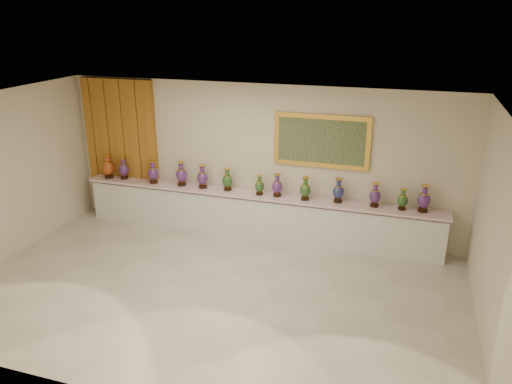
% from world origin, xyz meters
% --- Properties ---
extents(ground, '(8.00, 8.00, 0.00)m').
position_xyz_m(ground, '(0.00, 0.00, 0.00)').
color(ground, beige).
rests_on(ground, ground).
extents(room, '(8.00, 8.00, 8.00)m').
position_xyz_m(room, '(-2.35, 2.44, 1.58)').
color(room, beige).
rests_on(room, ground).
extents(counter, '(7.28, 0.48, 0.90)m').
position_xyz_m(counter, '(0.00, 2.27, 0.44)').
color(counter, white).
rests_on(counter, ground).
extents(vase_0, '(0.29, 0.29, 0.51)m').
position_xyz_m(vase_0, '(-3.27, 2.21, 1.13)').
color(vase_0, black).
rests_on(vase_0, counter).
extents(vase_1, '(0.25, 0.25, 0.46)m').
position_xyz_m(vase_1, '(-2.93, 2.27, 1.11)').
color(vase_1, black).
rests_on(vase_1, counter).
extents(vase_2, '(0.25, 0.25, 0.48)m').
position_xyz_m(vase_2, '(-2.20, 2.21, 1.11)').
color(vase_2, black).
rests_on(vase_2, counter).
extents(vase_3, '(0.26, 0.26, 0.50)m').
position_xyz_m(vase_3, '(-1.58, 2.25, 1.12)').
color(vase_3, black).
rests_on(vase_3, counter).
extents(vase_4, '(0.25, 0.25, 0.48)m').
position_xyz_m(vase_4, '(-1.11, 2.24, 1.12)').
color(vase_4, black).
rests_on(vase_4, counter).
extents(vase_5, '(0.26, 0.26, 0.45)m').
position_xyz_m(vase_5, '(-0.58, 2.27, 1.10)').
color(vase_5, black).
rests_on(vase_5, counter).
extents(vase_6, '(0.19, 0.19, 0.39)m').
position_xyz_m(vase_6, '(0.10, 2.22, 1.08)').
color(vase_6, black).
rests_on(vase_6, counter).
extents(vase_7, '(0.26, 0.26, 0.45)m').
position_xyz_m(vase_7, '(0.45, 2.24, 1.10)').
color(vase_7, black).
rests_on(vase_7, counter).
extents(vase_8, '(0.27, 0.27, 0.45)m').
position_xyz_m(vase_8, '(1.01, 2.21, 1.10)').
color(vase_8, black).
rests_on(vase_8, counter).
extents(vase_9, '(0.24, 0.24, 0.46)m').
position_xyz_m(vase_9, '(1.62, 2.28, 1.11)').
color(vase_9, black).
rests_on(vase_9, counter).
extents(vase_10, '(0.25, 0.25, 0.45)m').
position_xyz_m(vase_10, '(2.29, 2.26, 1.10)').
color(vase_10, black).
rests_on(vase_10, counter).
extents(vase_11, '(0.23, 0.23, 0.39)m').
position_xyz_m(vase_11, '(2.78, 2.26, 1.08)').
color(vase_11, black).
rests_on(vase_11, counter).
extents(vase_12, '(0.30, 0.30, 0.50)m').
position_xyz_m(vase_12, '(3.13, 2.27, 1.12)').
color(vase_12, black).
rests_on(vase_12, counter).
extents(label_card, '(0.10, 0.06, 0.00)m').
position_xyz_m(label_card, '(-1.98, 2.13, 0.90)').
color(label_card, white).
rests_on(label_card, counter).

